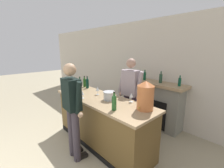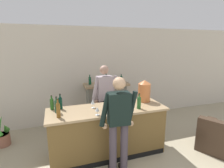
% 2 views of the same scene
% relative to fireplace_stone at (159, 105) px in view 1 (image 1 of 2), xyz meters
% --- Properties ---
extents(wall_back_panel, '(12.00, 0.07, 2.75)m').
position_rel_fireplace_stone_xyz_m(wall_back_panel, '(-0.22, 0.26, 0.78)').
color(wall_back_panel, beige).
rests_on(wall_back_panel, ground_plane).
extents(bar_counter, '(2.37, 0.78, 1.01)m').
position_rel_fireplace_stone_xyz_m(bar_counter, '(-0.43, -1.54, -0.09)').
color(bar_counter, brown).
rests_on(bar_counter, ground_plane).
extents(fireplace_stone, '(1.28, 0.52, 1.46)m').
position_rel_fireplace_stone_xyz_m(fireplace_stone, '(0.00, 0.00, 0.00)').
color(fireplace_stone, gray).
rests_on(fireplace_stone, ground_plane).
extents(potted_plant_corner, '(0.40, 0.46, 0.68)m').
position_rel_fireplace_stone_xyz_m(potted_plant_corner, '(-2.63, -0.51, -0.34)').
color(potted_plant_corner, '#945D49').
rests_on(potted_plant_corner, ground_plane).
extents(person_customer, '(0.66, 0.33, 1.76)m').
position_rel_fireplace_stone_xyz_m(person_customer, '(-0.43, -2.19, 0.38)').
color(person_customer, '#3F3740').
rests_on(person_customer, ground_plane).
extents(person_bartender, '(0.66, 0.34, 1.79)m').
position_rel_fireplace_stone_xyz_m(person_bartender, '(-0.29, -0.82, 0.40)').
color(person_bartender, '#3E2F48').
rests_on(person_bartender, ground_plane).
extents(copper_dispenser, '(0.28, 0.32, 0.48)m').
position_rel_fireplace_stone_xyz_m(copper_dispenser, '(0.49, -1.36, 0.65)').
color(copper_dispenser, '#BF6938').
rests_on(copper_dispenser, bar_counter).
extents(ice_bucket_steel, '(0.24, 0.24, 0.17)m').
position_rel_fireplace_stone_xyz_m(ice_bucket_steel, '(-0.27, -1.47, 0.49)').
color(ice_bucket_steel, silver).
rests_on(ice_bucket_steel, bar_counter).
extents(wine_bottle_cabernet_heavy, '(0.07, 0.07, 0.34)m').
position_rel_fireplace_stone_xyz_m(wine_bottle_cabernet_heavy, '(-1.37, -1.70, 0.56)').
color(wine_bottle_cabernet_heavy, brown).
rests_on(wine_bottle_cabernet_heavy, bar_counter).
extents(wine_bottle_chardonnay_pale, '(0.08, 0.08, 0.31)m').
position_rel_fireplace_stone_xyz_m(wine_bottle_chardonnay_pale, '(-1.39, -1.45, 0.55)').
color(wine_bottle_chardonnay_pale, '#20432C').
rests_on(wine_bottle_chardonnay_pale, bar_counter).
extents(wine_bottle_burgundy_dark, '(0.07, 0.07, 0.29)m').
position_rel_fireplace_stone_xyz_m(wine_bottle_burgundy_dark, '(-1.48, -1.26, 0.54)').
color(wine_bottle_burgundy_dark, '#25571B').
rests_on(wine_bottle_burgundy_dark, bar_counter).
extents(wine_bottle_riesling_slim, '(0.07, 0.07, 0.31)m').
position_rel_fireplace_stone_xyz_m(wine_bottle_riesling_slim, '(-1.32, -1.28, 0.55)').
color(wine_bottle_riesling_slim, '#072F21').
rests_on(wine_bottle_riesling_slim, bar_counter).
extents(wine_bottle_port_short, '(0.08, 0.08, 0.31)m').
position_rel_fireplace_stone_xyz_m(wine_bottle_port_short, '(0.16, -1.75, 0.55)').
color(wine_bottle_port_short, '#235624').
rests_on(wine_bottle_port_short, bar_counter).
extents(wine_glass_mid_counter, '(0.07, 0.07, 0.18)m').
position_rel_fireplace_stone_xyz_m(wine_glass_mid_counter, '(0.10, -1.25, 0.53)').
color(wine_glass_mid_counter, silver).
rests_on(wine_glass_mid_counter, bar_counter).
extents(wine_glass_front_right, '(0.08, 0.08, 0.15)m').
position_rel_fireplace_stone_xyz_m(wine_glass_front_right, '(-0.70, -1.81, 0.52)').
color(wine_glass_front_right, silver).
rests_on(wine_glass_front_right, bar_counter).
extents(wine_glass_back_row, '(0.08, 0.08, 0.18)m').
position_rel_fireplace_stone_xyz_m(wine_glass_back_row, '(-0.70, -1.43, 0.53)').
color(wine_glass_back_row, silver).
rests_on(wine_glass_back_row, bar_counter).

